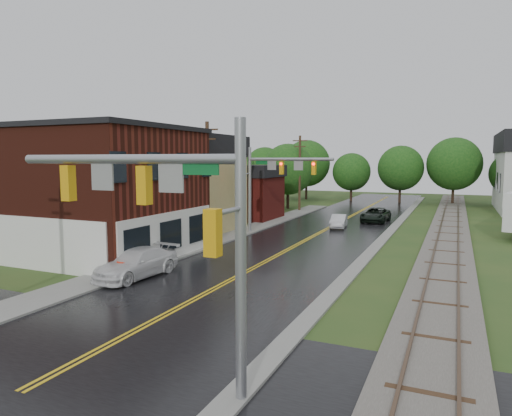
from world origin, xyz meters
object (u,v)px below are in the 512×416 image
Objects in this scene: suv_dark at (376,215)px; sedan_silver at (339,221)px; tree_left_b at (163,164)px; traffic_signal_far at (273,174)px; utility_pole_b at (208,179)px; construction_barrel at (123,272)px; traffic_signal_near at (168,206)px; brick_building at (81,190)px; tree_left_a at (76,172)px; tree_left_e at (289,170)px; utility_pole_c at (300,172)px; pickup_white at (137,264)px; tree_left_c at (232,174)px.

suv_dark is 1.37× the size of sedan_silver.
tree_left_b is at bearing -162.05° from suv_dark.
sedan_silver is (4.27, 5.38, -4.37)m from traffic_signal_far.
utility_pole_b is 12.85m from construction_barrel.
traffic_signal_near is at bearing -74.48° from traffic_signal_far.
brick_building is 1.95× the size of traffic_signal_near.
tree_left_a is 28.34m from suv_dark.
traffic_signal_far is at bearing -74.11° from tree_left_e.
sedan_silver is (20.65, 10.48, -4.51)m from tree_left_a.
utility_pole_c is 1.79× the size of suv_dark.
utility_pole_c is 33.35m from pickup_white.
utility_pole_b is at bearing -123.68° from traffic_signal_far.
tree_left_e is at bearing 83.29° from brick_building.
tree_left_b is (-11.05, -12.10, 1.00)m from utility_pole_c.
tree_left_a reaches higher than tree_left_e.
tree_left_b is 1.19× the size of tree_left_e.
brick_building is 1.59× the size of utility_pole_b.
tree_left_c is (4.00, 8.00, -1.21)m from tree_left_b.
tree_left_c is 31.46m from construction_barrel.
sedan_silver is at bearing 26.90° from tree_left_a.
pickup_white is 0.98m from construction_barrel.
utility_pole_c is 8.16m from tree_left_c.
tree_left_c is 17.59m from suv_dark.
traffic_signal_far is (9.01, 12.00, 0.82)m from brick_building.
brick_building is 15.03m from traffic_signal_far.
tree_left_b reaches higher than tree_left_c.
tree_left_b is 9.31× the size of construction_barrel.
utility_pole_b is 1.10× the size of tree_left_e.
brick_building reaches higher than tree_left_c.
brick_building reaches higher than pickup_white.
traffic_signal_far is at bearing -135.88° from sedan_silver.
traffic_signal_near is at bearing -92.40° from sedan_silver.
utility_pole_c is at bearing -42.84° from tree_left_e.
utility_pole_c is at bearing 59.45° from tree_left_a.
pickup_white is (-8.27, 8.94, -4.22)m from traffic_signal_near.
traffic_signal_near is 0.82× the size of utility_pole_c.
tree_left_c is at bearing -149.80° from utility_pole_c.
traffic_signal_far reaches higher than sedan_silver.
tree_left_a is (-13.05, -0.10, 0.39)m from utility_pole_b.
tree_left_b is 1.93× the size of suv_dark.
utility_pole_b is 23.99m from tree_left_e.
tree_left_a is 18.98m from tree_left_c.
tree_left_b reaches higher than traffic_signal_far.
traffic_signal_far is 15.21m from tree_left_b.
utility_pole_b is 2.46× the size of sedan_silver.
tree_left_b is (2.00, 10.00, 0.60)m from tree_left_a.
construction_barrel is at bearing -38.55° from tree_left_a.
tree_left_b is (-11.05, 9.90, 1.00)m from utility_pole_b.
suv_dark is at bearing 58.75° from sedan_silver.
suv_dark is at bearing 34.61° from tree_left_a.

